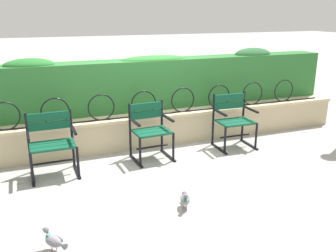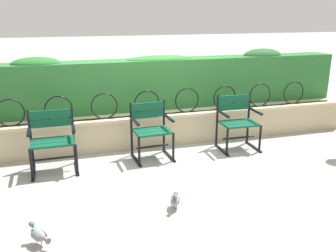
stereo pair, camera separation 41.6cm
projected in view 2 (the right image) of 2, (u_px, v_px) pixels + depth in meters
name	position (u px, v px, depth m)	size (l,w,h in m)	color
ground_plane	(169.00, 163.00, 5.48)	(60.00, 60.00, 0.00)	#9E9E99
stone_wall	(155.00, 129.00, 6.18)	(7.26, 0.41, 0.53)	#C6B289
iron_arch_fence	(148.00, 104.00, 5.94)	(6.72, 0.02, 0.42)	black
hedge_row	(149.00, 82.00, 6.35)	(7.11, 0.48, 0.97)	#2D7033
park_chair_left	(52.00, 139.00, 5.10)	(0.63, 0.53, 0.85)	#0F4C33
park_chair_centre	(151.00, 129.00, 5.56)	(0.59, 0.55, 0.84)	#0F4C33
park_chair_right	(237.00, 121.00, 5.95)	(0.62, 0.54, 0.87)	#0F4C33
pigeon_near_chairs	(39.00, 235.00, 3.51)	(0.22, 0.25, 0.22)	gray
pigeon_far_side	(175.00, 199.00, 4.18)	(0.16, 0.28, 0.22)	gray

